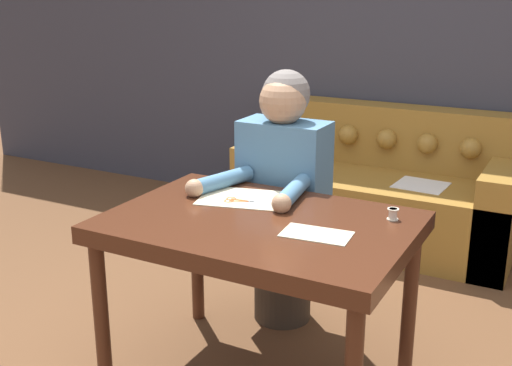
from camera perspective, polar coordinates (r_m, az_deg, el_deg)
wall_back at (r=4.41m, az=14.13°, el=12.85°), size 8.00×0.06×2.60m
dining_table at (r=2.51m, az=0.26°, el=-4.91°), size 1.17×0.81×0.73m
couch at (r=4.23m, az=10.84°, el=-0.83°), size 1.72×0.79×0.84m
person at (r=3.03m, az=2.37°, el=-1.22°), size 0.50×0.62×1.23m
pattern_paper_main at (r=2.71m, az=-0.97°, el=-1.38°), size 0.43×0.35×0.00m
pattern_paper_offcut at (r=2.33m, az=5.40°, el=-4.55°), size 0.26×0.17×0.00m
scissors at (r=2.67m, az=-1.22°, el=-1.63°), size 0.24×0.11×0.01m
thread_spool at (r=2.52m, az=12.07°, el=-2.72°), size 0.04×0.04×0.05m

